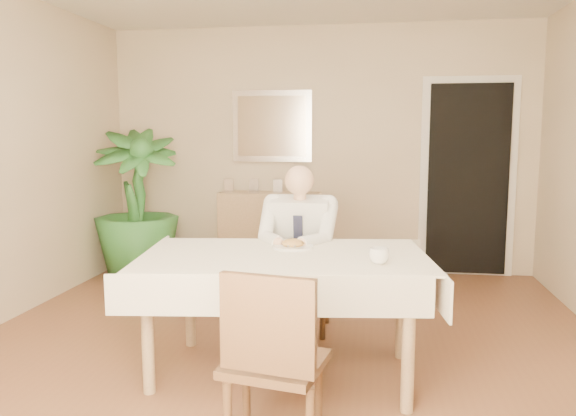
# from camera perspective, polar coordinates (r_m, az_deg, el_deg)

# --- Properties ---
(room) EXTENTS (5.00, 5.02, 2.60)m
(room) POSITION_cam_1_polar(r_m,az_deg,el_deg) (3.57, -0.86, 4.85)
(room) COLOR brown
(room) RESTS_ON ground
(window) EXTENTS (1.34, 0.04, 1.44)m
(window) POSITION_cam_1_polar(r_m,az_deg,el_deg) (1.20, -21.03, 6.24)
(window) COLOR silver
(window) RESTS_ON room
(doorway) EXTENTS (0.96, 0.07, 2.10)m
(doorway) POSITION_cam_1_polar(r_m,az_deg,el_deg) (6.07, 17.79, 2.76)
(doorway) COLOR silver
(doorway) RESTS_ON ground
(mirror) EXTENTS (0.86, 0.04, 0.76)m
(mirror) POSITION_cam_1_polar(r_m,az_deg,el_deg) (6.09, -1.64, 8.30)
(mirror) COLOR silver
(mirror) RESTS_ON room
(dining_table) EXTENTS (1.84, 1.23, 0.75)m
(dining_table) POSITION_cam_1_polar(r_m,az_deg,el_deg) (3.39, -0.41, -6.10)
(dining_table) COLOR #9B7B56
(dining_table) RESTS_ON ground
(chair_far) EXTENTS (0.47, 0.47, 0.89)m
(chair_far) POSITION_cam_1_polar(r_m,az_deg,el_deg) (4.28, 1.48, -5.59)
(chair_far) COLOR #3C2515
(chair_far) RESTS_ON ground
(chair_near) EXTENTS (0.49, 0.49, 0.89)m
(chair_near) POSITION_cam_1_polar(r_m,az_deg,el_deg) (2.55, -1.59, -14.77)
(chair_near) COLOR #3C2515
(chair_near) RESTS_ON ground
(seated_man) EXTENTS (0.48, 0.72, 1.24)m
(seated_man) POSITION_cam_1_polar(r_m,az_deg,el_deg) (3.96, 0.96, -3.78)
(seated_man) COLOR silver
(seated_man) RESTS_ON ground
(plate) EXTENTS (0.26, 0.26, 0.02)m
(plate) POSITION_cam_1_polar(r_m,az_deg,el_deg) (3.55, 0.51, -3.94)
(plate) COLOR white
(plate) RESTS_ON dining_table
(food) EXTENTS (0.14, 0.14, 0.06)m
(food) POSITION_cam_1_polar(r_m,az_deg,el_deg) (3.55, 0.51, -3.59)
(food) COLOR brown
(food) RESTS_ON dining_table
(knife) EXTENTS (0.01, 0.13, 0.01)m
(knife) POSITION_cam_1_polar(r_m,az_deg,el_deg) (3.48, 1.02, -3.88)
(knife) COLOR silver
(knife) RESTS_ON dining_table
(fork) EXTENTS (0.01, 0.13, 0.01)m
(fork) POSITION_cam_1_polar(r_m,az_deg,el_deg) (3.49, -0.29, -3.84)
(fork) COLOR silver
(fork) RESTS_ON dining_table
(coffee_mug) EXTENTS (0.13, 0.13, 0.09)m
(coffee_mug) POSITION_cam_1_polar(r_m,az_deg,el_deg) (3.16, 9.24, -4.82)
(coffee_mug) COLOR white
(coffee_mug) RESTS_ON dining_table
(sideboard) EXTENTS (1.07, 0.40, 0.85)m
(sideboard) POSITION_cam_1_polar(r_m,az_deg,el_deg) (6.03, -1.86, -2.43)
(sideboard) COLOR #9B7B56
(sideboard) RESTS_ON ground
(photo_frame_left) EXTENTS (0.10, 0.02, 0.14)m
(photo_frame_left) POSITION_cam_1_polar(r_m,az_deg,el_deg) (6.07, -6.03, 2.31)
(photo_frame_left) COLOR silver
(photo_frame_left) RESTS_ON sideboard
(photo_frame_center) EXTENTS (0.10, 0.02, 0.14)m
(photo_frame_center) POSITION_cam_1_polar(r_m,az_deg,el_deg) (6.04, -3.48, 2.31)
(photo_frame_center) COLOR silver
(photo_frame_center) RESTS_ON sideboard
(photo_frame_right) EXTENTS (0.10, 0.02, 0.14)m
(photo_frame_right) POSITION_cam_1_polar(r_m,az_deg,el_deg) (5.96, -1.04, 2.26)
(photo_frame_right) COLOR silver
(photo_frame_right) RESTS_ON sideboard
(potted_palm) EXTENTS (1.14, 1.14, 1.53)m
(potted_palm) POSITION_cam_1_polar(r_m,az_deg,el_deg) (6.01, -15.16, 0.54)
(potted_palm) COLOR #276025
(potted_palm) RESTS_ON ground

